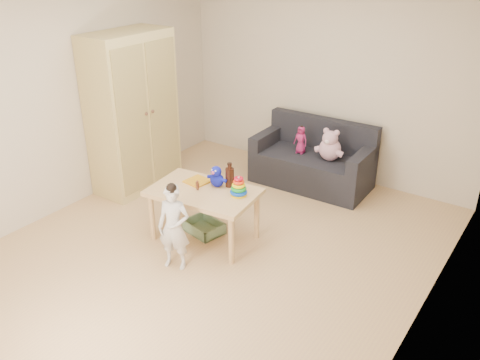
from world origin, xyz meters
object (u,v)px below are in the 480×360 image
Objects in this scene: sofa at (311,170)px; toddler at (174,228)px; wardrobe at (133,113)px; play_table at (204,215)px.

toddler is (-0.23, -2.34, 0.21)m from sofa.
wardrobe is 1.32× the size of sofa.
toddler is (0.08, -0.55, 0.14)m from play_table.
play_table is 1.28× the size of toddler.
wardrobe is at bearing 160.16° from play_table.
wardrobe is at bearing 126.40° from toddler.
play_table is at bearing -101.12° from sofa.
wardrobe is 1.79× the size of play_table.
sofa is at bearing 34.47° from wardrobe.
play_table reaches higher than sofa.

